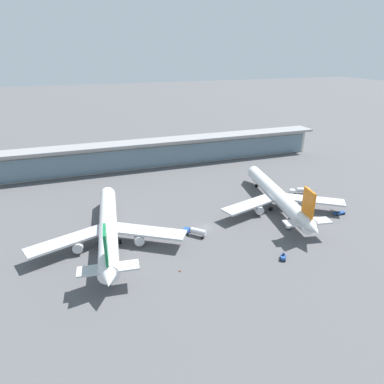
% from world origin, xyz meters
% --- Properties ---
extents(ground_plane, '(1200.00, 1200.00, 0.00)m').
position_xyz_m(ground_plane, '(0.00, 0.00, 0.00)').
color(ground_plane, '#515154').
extents(airliner_left_stand, '(51.65, 67.57, 17.99)m').
position_xyz_m(airliner_left_stand, '(-35.11, 1.33, 5.66)').
color(airliner_left_stand, white).
rests_on(airliner_left_stand, ground).
extents(airliner_centre_stand, '(51.24, 67.35, 17.99)m').
position_xyz_m(airliner_centre_stand, '(34.09, 5.35, 5.66)').
color(airliner_centre_stand, white).
rests_on(airliner_centre_stand, ground).
extents(service_truck_near_nose_blue, '(3.09, 3.31, 2.05)m').
position_xyz_m(service_truck_near_nose_blue, '(15.31, -27.68, 0.87)').
color(service_truck_near_nose_blue, '#234C9E').
rests_on(service_truck_near_nose_blue, ground).
extents(service_truck_under_wing_blue, '(7.60, 7.74, 2.95)m').
position_xyz_m(service_truck_under_wing_blue, '(-5.62, -4.50, 1.71)').
color(service_truck_under_wing_blue, '#234C9E').
rests_on(service_truck_under_wing_blue, ground).
extents(service_truck_mid_apron_blue, '(6.88, 2.20, 2.70)m').
position_xyz_m(service_truck_mid_apron_blue, '(54.29, -8.18, 0.81)').
color(service_truck_mid_apron_blue, '#234C9E').
rests_on(service_truck_mid_apron_blue, ground).
extents(service_truck_by_tail_white, '(5.33, 6.14, 2.70)m').
position_xyz_m(service_truck_by_tail_white, '(29.38, -10.06, 0.81)').
color(service_truck_by_tail_white, silver).
rests_on(service_truck_by_tail_white, ground).
extents(service_truck_on_taxiway_white, '(8.83, 5.23, 2.95)m').
position_xyz_m(service_truck_on_taxiway_white, '(52.96, 15.03, 1.71)').
color(service_truck_on_taxiway_white, silver).
rests_on(service_truck_on_taxiway_white, ground).
extents(terminal_building, '(199.22, 12.80, 15.20)m').
position_xyz_m(terminal_building, '(0.00, 77.03, 7.87)').
color(terminal_building, beige).
rests_on(terminal_building, ground).
extents(safety_cone_alpha, '(0.62, 0.62, 0.70)m').
position_xyz_m(safety_cone_alpha, '(-37.98, -17.87, 0.32)').
color(safety_cone_alpha, orange).
rests_on(safety_cone_alpha, ground).
extents(safety_cone_bravo, '(0.62, 0.62, 0.70)m').
position_xyz_m(safety_cone_bravo, '(-17.40, -22.77, 0.32)').
color(safety_cone_bravo, orange).
rests_on(safety_cone_bravo, ground).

